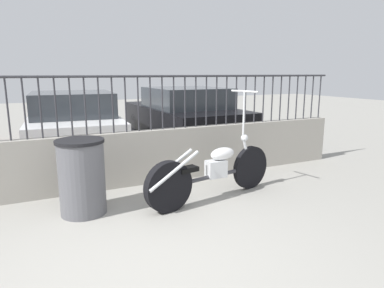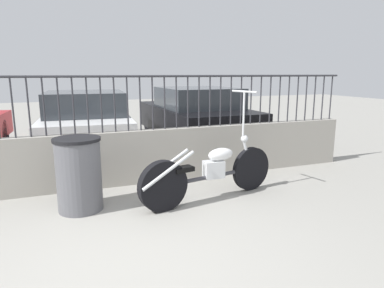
{
  "view_description": "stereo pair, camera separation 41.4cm",
  "coord_description": "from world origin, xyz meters",
  "px_view_note": "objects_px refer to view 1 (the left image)",
  "views": [
    {
      "loc": [
        -0.84,
        -2.77,
        1.76
      ],
      "look_at": [
        1.35,
        1.8,
        0.7
      ],
      "focal_mm": 32.0,
      "sensor_mm": 36.0,
      "label": 1
    },
    {
      "loc": [
        -0.46,
        -2.94,
        1.76
      ],
      "look_at": [
        1.35,
        1.8,
        0.7
      ],
      "focal_mm": 32.0,
      "sensor_mm": 36.0,
      "label": 2
    }
  ],
  "objects_px": {
    "motorcycle_dark_grey": "(207,173)",
    "car_black": "(184,115)",
    "trash_bin": "(82,177)",
    "car_white": "(73,121)"
  },
  "relations": [
    {
      "from": "car_black",
      "to": "car_white",
      "type": "bearing_deg",
      "value": 83.47
    },
    {
      "from": "trash_bin",
      "to": "motorcycle_dark_grey",
      "type": "bearing_deg",
      "value": -9.96
    },
    {
      "from": "motorcycle_dark_grey",
      "to": "car_black",
      "type": "xyz_separation_m",
      "value": [
        1.41,
        3.9,
        0.31
      ]
    },
    {
      "from": "motorcycle_dark_grey",
      "to": "trash_bin",
      "type": "bearing_deg",
      "value": 158.35
    },
    {
      "from": "motorcycle_dark_grey",
      "to": "car_white",
      "type": "height_order",
      "value": "motorcycle_dark_grey"
    },
    {
      "from": "trash_bin",
      "to": "car_white",
      "type": "bearing_deg",
      "value": 84.46
    },
    {
      "from": "motorcycle_dark_grey",
      "to": "car_black",
      "type": "relative_size",
      "value": 0.52
    },
    {
      "from": "trash_bin",
      "to": "car_black",
      "type": "relative_size",
      "value": 0.23
    },
    {
      "from": "motorcycle_dark_grey",
      "to": "car_black",
      "type": "distance_m",
      "value": 4.16
    },
    {
      "from": "trash_bin",
      "to": "car_black",
      "type": "bearing_deg",
      "value": 50.0
    }
  ]
}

